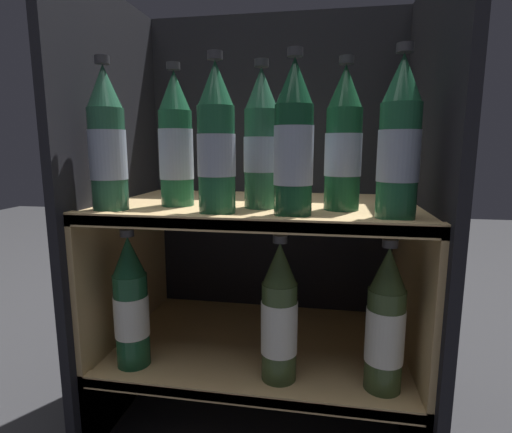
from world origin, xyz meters
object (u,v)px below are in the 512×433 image
bottle_upper_front_0 (107,144)px  bottle_upper_front_2 (294,144)px  bottle_upper_front_3 (399,143)px  bottle_lower_front_2 (385,325)px  bottle_upper_back_1 (261,143)px  bottle_upper_back_0 (176,144)px  bottle_upper_back_2 (343,143)px  bottle_lower_front_0 (131,306)px  bottle_lower_front_1 (279,317)px  bottle_upper_front_1 (216,143)px

bottle_upper_front_0 → bottle_upper_front_2: same height
bottle_upper_front_3 → bottle_lower_front_2: 0.32m
bottle_upper_back_1 → bottle_upper_back_0: bearing=180.0°
bottle_upper_back_0 → bottle_lower_front_2: bottle_upper_back_0 is taller
bottle_upper_back_2 → bottle_lower_front_0: bottle_upper_back_2 is taller
bottle_upper_front_0 → bottle_lower_front_1: 0.46m
bottle_lower_front_1 → bottle_upper_back_1: bearing=121.6°
bottle_upper_front_3 → bottle_upper_back_1: bearing=162.4°
bottle_upper_front_1 → bottle_upper_back_0: size_ratio=1.00×
bottle_upper_back_1 → bottle_lower_front_1: bearing=-58.4°
bottle_upper_back_1 → bottle_lower_front_0: size_ratio=1.00×
bottle_upper_back_0 → bottle_upper_back_1: (0.17, 0.00, 0.00)m
bottle_upper_back_1 → bottle_lower_front_2: bearing=-17.9°
bottle_upper_front_3 → bottle_upper_back_0: (-0.42, 0.08, -0.00)m
bottle_upper_front_0 → bottle_lower_front_2: 0.61m
bottle_upper_front_1 → bottle_upper_back_0: bearing=143.9°
bottle_upper_front_3 → bottle_upper_front_0: bearing=-180.0°
bottle_upper_front_2 → bottle_upper_back_2: bearing=41.5°
bottle_lower_front_0 → bottle_lower_front_1: same height
bottle_upper_front_0 → bottle_upper_back_1: bearing=15.4°
bottle_lower_front_0 → bottle_lower_front_1: bearing=0.0°
bottle_upper_front_0 → bottle_upper_back_1: size_ratio=1.00×
bottle_lower_front_0 → bottle_lower_front_1: (0.30, 0.00, -0.00)m
bottle_upper_front_0 → bottle_lower_front_1: (0.33, 0.00, -0.32)m
bottle_upper_back_2 → bottle_upper_front_0: bearing=-170.0°
bottle_upper_back_1 → bottle_upper_back_2: size_ratio=1.00×
bottle_upper_back_1 → bottle_lower_front_0: bearing=-162.9°
bottle_upper_front_2 → bottle_lower_front_1: bearing=180.0°
bottle_lower_front_2 → bottle_upper_front_1: bearing=180.0°
bottle_lower_front_0 → bottle_lower_front_2: same height
bottle_upper_back_0 → bottle_upper_front_3: bearing=-10.4°
bottle_upper_front_2 → bottle_lower_front_2: (0.17, 0.00, -0.32)m
bottle_upper_front_0 → bottle_upper_back_2: bearing=10.0°
bottle_upper_back_2 → bottle_upper_front_3: bearing=-41.5°
bottle_lower_front_0 → bottle_lower_front_1: 0.30m
bottle_upper_front_0 → bottle_lower_front_1: size_ratio=1.00×
bottle_upper_front_0 → bottle_upper_back_2: 0.44m
bottle_upper_front_2 → bottle_upper_back_1: same height
bottle_upper_front_2 → bottle_lower_front_2: 0.36m
bottle_upper_front_1 → bottle_upper_front_2: bearing=0.0°
bottle_upper_front_1 → bottle_upper_back_2: (0.23, 0.08, -0.00)m
bottle_upper_back_1 → bottle_lower_front_0: (-0.25, -0.08, -0.32)m
bottle_lower_front_1 → bottle_upper_front_2: bearing=0.0°
bottle_upper_back_1 → bottle_upper_front_2: bearing=-48.1°
bottle_upper_front_3 → bottle_upper_back_2: same height
bottle_upper_front_0 → bottle_upper_back_1: same height
bottle_lower_front_1 → bottle_lower_front_2: size_ratio=1.00×
bottle_upper_back_2 → bottle_lower_front_0: (-0.41, -0.08, -0.32)m
bottle_lower_front_0 → bottle_lower_front_2: (0.49, 0.00, -0.00)m
bottle_lower_front_0 → bottle_lower_front_2: bearing=0.0°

